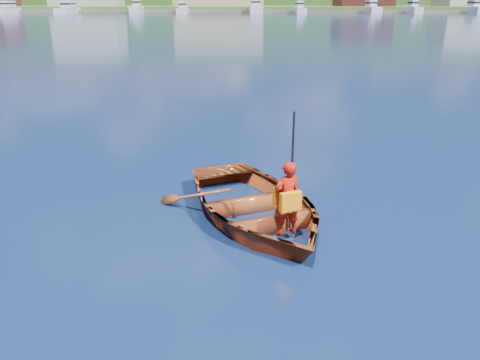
# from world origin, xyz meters

# --- Properties ---
(ground) EXTENTS (600.00, 600.00, 0.00)m
(ground) POSITION_xyz_m (0.00, 0.00, 0.00)
(ground) COLOR #13263F
(ground) RESTS_ON ground
(rowboat) EXTENTS (4.00, 4.64, 0.81)m
(rowboat) POSITION_xyz_m (-0.54, -0.08, 0.25)
(rowboat) COLOR #66340A
(rowboat) RESTS_ON ground
(child_paddler) EXTENTS (0.51, 0.44, 1.92)m
(child_paddler) POSITION_xyz_m (-0.08, -0.87, 0.70)
(child_paddler) COLOR #A31309
(child_paddler) RESTS_ON ground
(dock) EXTENTS (160.05, 7.91, 0.80)m
(dock) POSITION_xyz_m (-3.50, 148.00, 0.40)
(dock) COLOR brown
(dock) RESTS_ON ground
(marina_yachts) EXTENTS (144.70, 13.68, 4.42)m
(marina_yachts) POSITION_xyz_m (-0.73, 143.31, 1.40)
(marina_yachts) COLOR silver
(marina_yachts) RESTS_ON ground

